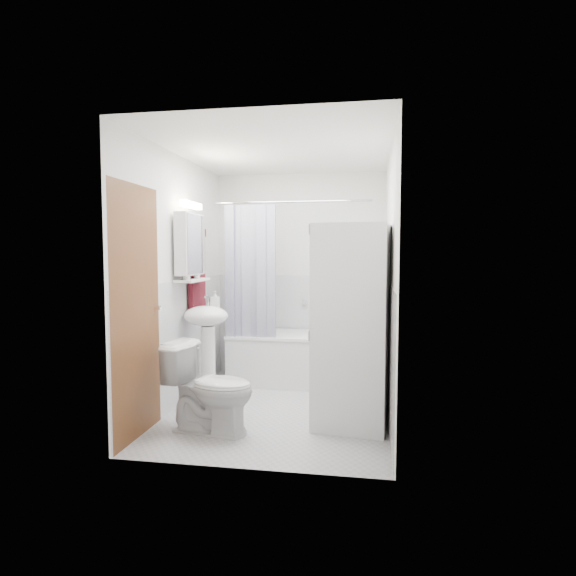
% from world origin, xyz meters
% --- Properties ---
extents(floor, '(2.60, 2.60, 0.00)m').
position_xyz_m(floor, '(0.00, 0.00, 0.00)').
color(floor, '#BABABE').
rests_on(floor, ground).
extents(room_walls, '(2.60, 2.60, 2.60)m').
position_xyz_m(room_walls, '(0.00, 0.00, 1.49)').
color(room_walls, white).
rests_on(room_walls, ground).
extents(wainscot, '(1.98, 2.58, 2.58)m').
position_xyz_m(wainscot, '(0.00, 0.29, 0.60)').
color(wainscot, silver).
rests_on(wainscot, ground).
extents(door, '(0.05, 2.00, 2.00)m').
position_xyz_m(door, '(-0.95, -0.55, 1.00)').
color(door, brown).
rests_on(door, ground).
extents(bathtub, '(1.47, 0.70, 0.56)m').
position_xyz_m(bathtub, '(0.01, 0.92, 0.31)').
color(bathtub, white).
rests_on(bathtub, ground).
extents(tub_spout, '(0.04, 0.12, 0.04)m').
position_xyz_m(tub_spout, '(0.21, 1.25, 0.88)').
color(tub_spout, silver).
rests_on(tub_spout, room_walls).
extents(curtain_rod, '(1.65, 0.02, 0.02)m').
position_xyz_m(curtain_rod, '(0.01, 0.63, 2.00)').
color(curtain_rod, silver).
rests_on(curtain_rod, room_walls).
extents(shower_curtain, '(0.55, 0.02, 1.45)m').
position_xyz_m(shower_curtain, '(-0.44, 0.63, 1.25)').
color(shower_curtain, '#131542').
rests_on(shower_curtain, curtain_rod).
extents(sink, '(0.44, 0.37, 1.04)m').
position_xyz_m(sink, '(-0.75, 0.11, 0.70)').
color(sink, white).
rests_on(sink, ground).
extents(medicine_cabinet, '(0.13, 0.50, 0.71)m').
position_xyz_m(medicine_cabinet, '(-0.90, 0.10, 1.57)').
color(medicine_cabinet, white).
rests_on(medicine_cabinet, room_walls).
extents(shelf, '(0.18, 0.54, 0.02)m').
position_xyz_m(shelf, '(-0.89, 0.10, 1.20)').
color(shelf, silver).
rests_on(shelf, room_walls).
extents(shower_caddy, '(0.22, 0.06, 0.02)m').
position_xyz_m(shower_caddy, '(0.26, 1.24, 1.15)').
color(shower_caddy, silver).
rests_on(shower_caddy, room_walls).
extents(towel, '(0.07, 0.37, 0.90)m').
position_xyz_m(towel, '(-0.94, 0.37, 1.29)').
color(towel, '#501221').
rests_on(towel, room_walls).
extents(washer_dryer, '(0.67, 0.66, 1.70)m').
position_xyz_m(washer_dryer, '(0.68, -0.32, 0.85)').
color(washer_dryer, white).
rests_on(washer_dryer, ground).
extents(toilet, '(0.79, 0.52, 0.72)m').
position_xyz_m(toilet, '(-0.45, -0.68, 0.36)').
color(toilet, white).
rests_on(toilet, ground).
extents(soap_pump, '(0.08, 0.17, 0.08)m').
position_xyz_m(soap_pump, '(-0.71, 0.25, 0.95)').
color(soap_pump, gray).
rests_on(soap_pump, sink).
extents(shelf_bottle, '(0.07, 0.18, 0.07)m').
position_xyz_m(shelf_bottle, '(-0.89, -0.05, 1.25)').
color(shelf_bottle, gray).
rests_on(shelf_bottle, shelf).
extents(shelf_cup, '(0.10, 0.09, 0.10)m').
position_xyz_m(shelf_cup, '(-0.89, 0.22, 1.26)').
color(shelf_cup, gray).
rests_on(shelf_cup, shelf).
extents(shampoo_a, '(0.13, 0.17, 0.13)m').
position_xyz_m(shampoo_a, '(0.35, 1.24, 1.23)').
color(shampoo_a, gray).
rests_on(shampoo_a, shower_caddy).
extents(shampoo_b, '(0.08, 0.21, 0.08)m').
position_xyz_m(shampoo_b, '(0.47, 1.24, 1.20)').
color(shampoo_b, '#266199').
rests_on(shampoo_b, shower_caddy).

